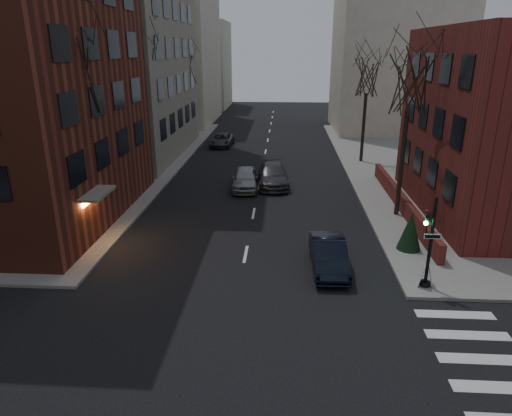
{
  "coord_description": "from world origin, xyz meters",
  "views": [
    {
      "loc": [
        1.81,
        -8.82,
        9.84
      ],
      "look_at": [
        0.44,
        13.36,
        2.0
      ],
      "focal_mm": 32.0,
      "sensor_mm": 36.0,
      "label": 1
    }
  ],
  "objects_px": {
    "streetlamp_far": "(194,101)",
    "car_lane_far": "(222,140)",
    "traffic_signal": "(428,248)",
    "tree_right_a": "(410,82)",
    "parked_sedan": "(329,255)",
    "tree_right_b": "(367,75)",
    "evergreen_shrub": "(410,231)",
    "sandwich_board": "(425,274)",
    "tree_left_b": "(142,61)",
    "car_lane_gray": "(273,175)",
    "streetlamp_near": "(139,133)",
    "car_lane_silver": "(245,178)",
    "tree_left_c": "(183,66)",
    "tree_left_a": "(71,77)"
  },
  "relations": [
    {
      "from": "car_lane_silver",
      "to": "streetlamp_far",
      "type": "bearing_deg",
      "value": 107.88
    },
    {
      "from": "tree_left_a",
      "to": "tree_left_c",
      "type": "xyz_separation_m",
      "value": [
        0.0,
        26.0,
        -0.44
      ]
    },
    {
      "from": "tree_right_b",
      "to": "car_lane_silver",
      "type": "relative_size",
      "value": 1.99
    },
    {
      "from": "evergreen_shrub",
      "to": "parked_sedan",
      "type": "bearing_deg",
      "value": -152.72
    },
    {
      "from": "traffic_signal",
      "to": "streetlamp_far",
      "type": "distance_m",
      "value": 36.81
    },
    {
      "from": "tree_right_b",
      "to": "parked_sedan",
      "type": "height_order",
      "value": "tree_right_b"
    },
    {
      "from": "car_lane_gray",
      "to": "tree_left_c",
      "type": "bearing_deg",
      "value": 118.01
    },
    {
      "from": "streetlamp_far",
      "to": "sandwich_board",
      "type": "distance_m",
      "value": 36.86
    },
    {
      "from": "parked_sedan",
      "to": "tree_right_a",
      "type": "bearing_deg",
      "value": 55.39
    },
    {
      "from": "tree_left_c",
      "to": "evergreen_shrub",
      "type": "relative_size",
      "value": 4.88
    },
    {
      "from": "tree_right_b",
      "to": "tree_left_b",
      "type": "bearing_deg",
      "value": -161.18
    },
    {
      "from": "tree_left_c",
      "to": "sandwich_board",
      "type": "height_order",
      "value": "tree_left_c"
    },
    {
      "from": "streetlamp_far",
      "to": "car_lane_far",
      "type": "height_order",
      "value": "streetlamp_far"
    },
    {
      "from": "streetlamp_near",
      "to": "streetlamp_far",
      "type": "bearing_deg",
      "value": 90.0
    },
    {
      "from": "evergreen_shrub",
      "to": "tree_right_a",
      "type": "bearing_deg",
      "value": 83.88
    },
    {
      "from": "traffic_signal",
      "to": "tree_right_a",
      "type": "xyz_separation_m",
      "value": [
        0.86,
        9.01,
        6.12
      ]
    },
    {
      "from": "tree_left_c",
      "to": "car_lane_far",
      "type": "bearing_deg",
      "value": -20.39
    },
    {
      "from": "streetlamp_far",
      "to": "evergreen_shrub",
      "type": "height_order",
      "value": "streetlamp_far"
    },
    {
      "from": "traffic_signal",
      "to": "tree_left_a",
      "type": "xyz_separation_m",
      "value": [
        -16.74,
        5.01,
        6.56
      ]
    },
    {
      "from": "streetlamp_near",
      "to": "car_lane_silver",
      "type": "relative_size",
      "value": 1.36
    },
    {
      "from": "traffic_signal",
      "to": "car_lane_silver",
      "type": "height_order",
      "value": "traffic_signal"
    },
    {
      "from": "tree_left_b",
      "to": "streetlamp_near",
      "type": "height_order",
      "value": "tree_left_b"
    },
    {
      "from": "tree_right_a",
      "to": "car_lane_far",
      "type": "height_order",
      "value": "tree_right_a"
    },
    {
      "from": "tree_right_b",
      "to": "evergreen_shrub",
      "type": "xyz_separation_m",
      "value": [
        -0.56,
        -19.18,
        -6.44
      ]
    },
    {
      "from": "streetlamp_far",
      "to": "car_lane_gray",
      "type": "bearing_deg",
      "value": -62.45
    },
    {
      "from": "tree_right_a",
      "to": "sandwich_board",
      "type": "height_order",
      "value": "tree_right_a"
    },
    {
      "from": "tree_right_a",
      "to": "tree_right_b",
      "type": "bearing_deg",
      "value": 90.0
    },
    {
      "from": "tree_left_a",
      "to": "tree_right_b",
      "type": "xyz_separation_m",
      "value": [
        17.6,
        18.0,
        -0.88
      ]
    },
    {
      "from": "sandwich_board",
      "to": "tree_left_b",
      "type": "bearing_deg",
      "value": 144.11
    },
    {
      "from": "parked_sedan",
      "to": "car_lane_silver",
      "type": "distance_m",
      "value": 13.57
    },
    {
      "from": "tree_right_b",
      "to": "streetlamp_far",
      "type": "bearing_deg",
      "value": 149.53
    },
    {
      "from": "tree_right_a",
      "to": "tree_right_b",
      "type": "relative_size",
      "value": 1.06
    },
    {
      "from": "streetlamp_far",
      "to": "evergreen_shrub",
      "type": "bearing_deg",
      "value": -60.59
    },
    {
      "from": "tree_right_a",
      "to": "streetlamp_near",
      "type": "relative_size",
      "value": 1.55
    },
    {
      "from": "streetlamp_far",
      "to": "evergreen_shrub",
      "type": "relative_size",
      "value": 3.15
    },
    {
      "from": "tree_right_a",
      "to": "car_lane_silver",
      "type": "relative_size",
      "value": 2.11
    },
    {
      "from": "traffic_signal",
      "to": "tree_right_a",
      "type": "relative_size",
      "value": 0.41
    },
    {
      "from": "traffic_signal",
      "to": "streetlamp_far",
      "type": "bearing_deg",
      "value": 116.06
    },
    {
      "from": "tree_left_a",
      "to": "streetlamp_near",
      "type": "distance_m",
      "value": 9.07
    },
    {
      "from": "car_lane_gray",
      "to": "evergreen_shrub",
      "type": "relative_size",
      "value": 2.71
    },
    {
      "from": "car_lane_gray",
      "to": "evergreen_shrub",
      "type": "distance_m",
      "value": 13.52
    },
    {
      "from": "parked_sedan",
      "to": "sandwich_board",
      "type": "distance_m",
      "value": 4.28
    },
    {
      "from": "tree_right_a",
      "to": "car_lane_far",
      "type": "bearing_deg",
      "value": 123.43
    },
    {
      "from": "streetlamp_far",
      "to": "parked_sedan",
      "type": "xyz_separation_m",
      "value": [
        12.2,
        -31.37,
        -3.51
      ]
    },
    {
      "from": "tree_left_c",
      "to": "parked_sedan",
      "type": "distance_m",
      "value": 32.86
    },
    {
      "from": "tree_left_a",
      "to": "car_lane_silver",
      "type": "relative_size",
      "value": 2.22
    },
    {
      "from": "tree_left_c",
      "to": "sandwich_board",
      "type": "relative_size",
      "value": 9.78
    },
    {
      "from": "tree_left_c",
      "to": "evergreen_shrub",
      "type": "distance_m",
      "value": 32.81
    },
    {
      "from": "tree_left_b",
      "to": "tree_left_c",
      "type": "relative_size",
      "value": 1.11
    },
    {
      "from": "parked_sedan",
      "to": "car_lane_far",
      "type": "distance_m",
      "value": 29.19
    }
  ]
}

